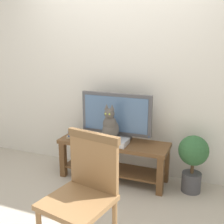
% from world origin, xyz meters
% --- Properties ---
extents(ground_plane, '(12.00, 12.00, 0.00)m').
position_xyz_m(ground_plane, '(0.00, 0.00, 0.00)').
color(ground_plane, '#ADA393').
extents(back_wall, '(7.00, 0.12, 2.80)m').
position_xyz_m(back_wall, '(0.00, 0.86, 1.40)').
color(back_wall, silver).
rests_on(back_wall, ground).
extents(tv_stand, '(1.31, 0.42, 0.48)m').
position_xyz_m(tv_stand, '(0.02, 0.49, 0.34)').
color(tv_stand, brown).
rests_on(tv_stand, ground).
extents(tv, '(0.87, 0.20, 0.57)m').
position_xyz_m(tv, '(0.02, 0.57, 0.78)').
color(tv, '#4C4C51').
rests_on(tv, tv_stand).
extents(media_box, '(0.40, 0.23, 0.06)m').
position_xyz_m(media_box, '(0.02, 0.41, 0.51)').
color(media_box, '#BCBCC1').
rests_on(media_box, tv_stand).
extents(cat, '(0.19, 0.30, 0.42)m').
position_xyz_m(cat, '(0.02, 0.39, 0.70)').
color(cat, '#514C47').
rests_on(cat, media_box).
extents(wooden_chair, '(0.54, 0.54, 0.97)m').
position_xyz_m(wooden_chair, '(0.27, -0.74, 0.57)').
color(wooden_chair, olive).
rests_on(wooden_chair, ground).
extents(book_stack, '(0.20, 0.19, 0.09)m').
position_xyz_m(book_stack, '(-0.45, 0.44, 0.52)').
color(book_stack, beige).
rests_on(book_stack, tv_stand).
extents(potted_plant, '(0.33, 0.33, 0.65)m').
position_xyz_m(potted_plant, '(0.94, 0.54, 0.40)').
color(potted_plant, '#47474C').
rests_on(potted_plant, ground).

